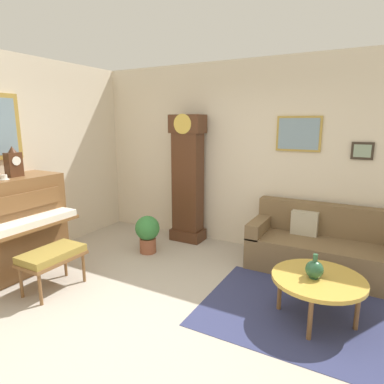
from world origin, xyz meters
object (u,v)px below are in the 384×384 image
object	(u,v)px
teacup	(4,178)
grandfather_clock	(188,182)
potted_plant	(148,232)
green_jug	(314,269)
piano	(4,228)
coffee_table	(318,280)
piano_bench	(52,256)
mantel_clock	(14,163)
couch	(325,248)

from	to	relation	value
teacup	grandfather_clock	bearing A→B (deg)	60.63
grandfather_clock	potted_plant	distance (m)	1.03
grandfather_clock	teacup	size ratio (longest dim) A/B	17.50
green_jug	potted_plant	distance (m)	2.51
piano	coffee_table	bearing A→B (deg)	13.74
piano	piano_bench	xyz separation A→B (m)	(0.80, 0.03, -0.22)
piano_bench	grandfather_clock	world-z (taller)	grandfather_clock
coffee_table	mantel_clock	distance (m)	3.75
mantel_clock	potted_plant	world-z (taller)	mantel_clock
piano_bench	grandfather_clock	bearing A→B (deg)	75.95
grandfather_clock	coffee_table	world-z (taller)	grandfather_clock
grandfather_clock	mantel_clock	xyz separation A→B (m)	(-1.35, -2.00, 0.45)
potted_plant	grandfather_clock	bearing A→B (deg)	71.68
piano	grandfather_clock	size ratio (longest dim) A/B	0.71
piano	green_jug	distance (m)	3.62
mantel_clock	teacup	bearing A→B (deg)	-63.29
piano	potted_plant	world-z (taller)	piano
piano_bench	green_jug	size ratio (longest dim) A/B	2.92
couch	teacup	bearing A→B (deg)	-148.60
piano	couch	distance (m)	4.06
grandfather_clock	teacup	world-z (taller)	grandfather_clock
grandfather_clock	green_jug	xyz separation A→B (m)	(2.17, -1.38, -0.43)
couch	green_jug	world-z (taller)	couch
grandfather_clock	coffee_table	size ratio (longest dim) A/B	2.31
piano_bench	grandfather_clock	distance (m)	2.32
teacup	coffee_table	bearing A→B (deg)	14.05
piano_bench	teacup	distance (m)	1.11
piano_bench	mantel_clock	distance (m)	1.30
coffee_table	mantel_clock	bearing A→B (deg)	-169.54
grandfather_clock	coffee_table	distance (m)	2.65
green_jug	grandfather_clock	bearing A→B (deg)	147.52
teacup	couch	bearing A→B (deg)	31.40
mantel_clock	green_jug	bearing A→B (deg)	10.05
grandfather_clock	teacup	xyz separation A→B (m)	(-1.24, -2.21, 0.30)
coffee_table	mantel_clock	xyz separation A→B (m)	(-3.56, -0.66, 1.00)
grandfather_clock	couch	size ratio (longest dim) A/B	1.07
couch	teacup	size ratio (longest dim) A/B	16.38
piano	piano_bench	world-z (taller)	piano
grandfather_clock	couch	bearing A→B (deg)	-4.02
coffee_table	teacup	xyz separation A→B (m)	(-3.45, -0.86, 0.85)
couch	potted_plant	bearing A→B (deg)	-165.57
grandfather_clock	teacup	bearing A→B (deg)	-119.37
piano	green_jug	bearing A→B (deg)	13.37
piano	couch	world-z (taller)	piano
piano_bench	grandfather_clock	xyz separation A→B (m)	(0.55, 2.19, 0.56)
mantel_clock	piano	bearing A→B (deg)	-90.72
couch	teacup	xyz separation A→B (m)	(-3.38, -2.06, 0.95)
piano_bench	green_jug	world-z (taller)	green_jug
coffee_table	green_jug	xyz separation A→B (m)	(-0.04, -0.03, 0.12)
couch	mantel_clock	xyz separation A→B (m)	(-3.48, -1.85, 1.10)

